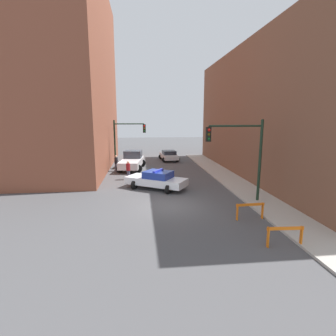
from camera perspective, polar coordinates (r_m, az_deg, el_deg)
ground_plane at (r=16.43m, az=0.07°, el=-8.35°), size 120.00×120.00×0.00m
sidewalk_right at (r=18.12m, az=20.11°, el=-6.99°), size 2.40×44.00×0.12m
building_corner_left at (r=31.49m, az=-26.43°, el=17.28°), size 14.00×20.00×19.08m
building_right at (r=27.86m, az=27.19°, el=10.80°), size 12.00×28.00×11.93m
traffic_light_near at (r=17.08m, az=15.98°, el=4.13°), size 3.64×0.35×5.20m
traffic_light_far at (r=28.80m, az=-9.37°, el=6.66°), size 3.44×0.35×5.20m
police_car at (r=20.25m, az=-2.49°, el=-2.55°), size 4.96×4.08×1.52m
white_truck at (r=28.40m, az=-7.84°, el=1.59°), size 3.08×5.61×1.90m
parked_car_near at (r=33.92m, az=0.19°, el=2.78°), size 2.51×4.44×1.31m
pedestrian_crossing at (r=23.52m, az=-8.65°, el=-0.45°), size 0.50×0.50×1.66m
pedestrian_corner at (r=27.43m, az=-11.21°, el=1.07°), size 0.44×0.44×1.66m
barrier_front at (r=12.40m, az=24.12°, el=-12.82°), size 1.60×0.23×0.90m
barrier_mid at (r=14.90m, az=17.44°, el=-8.40°), size 1.60×0.23×0.90m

